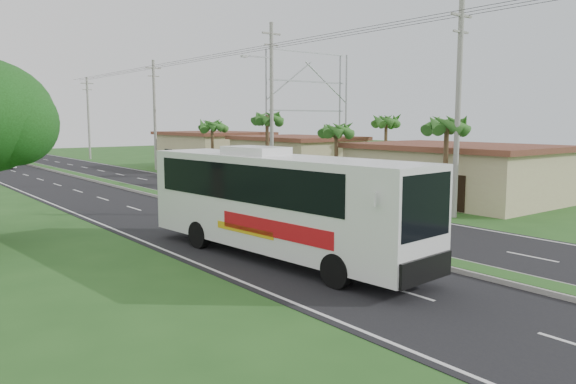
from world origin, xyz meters
TOP-DOWN VIEW (x-y plane):
  - ground at (0.00, 0.00)m, footprint 180.00×180.00m
  - road_asphalt at (0.00, 20.00)m, footprint 14.00×160.00m
  - median_strip at (0.00, 20.00)m, footprint 1.20×160.00m
  - lane_edge_left at (-6.70, 20.00)m, footprint 0.12×160.00m
  - lane_edge_right at (6.70, 20.00)m, footprint 0.12×160.00m
  - shop_near at (14.00, 6.00)m, footprint 8.60×12.60m
  - shop_mid at (14.00, 22.00)m, footprint 7.60×10.60m
  - shop_far at (14.00, 36.00)m, footprint 8.60×11.60m
  - palm_verge_a at (9.00, 3.00)m, footprint 2.40×2.40m
  - palm_verge_b at (9.40, 12.00)m, footprint 2.40×2.40m
  - palm_verge_c at (8.80, 19.00)m, footprint 2.40×2.40m
  - palm_verge_d at (9.30, 28.00)m, footprint 2.40×2.40m
  - palm_behind_shop at (17.50, 15.00)m, footprint 2.40×2.40m
  - utility_pole_a at (8.50, 2.00)m, footprint 1.60×0.28m
  - utility_pole_b at (8.47, 18.00)m, footprint 3.20×0.28m
  - utility_pole_c at (8.50, 38.00)m, footprint 1.60×0.28m
  - utility_pole_d at (8.50, 58.00)m, footprint 1.60×0.28m
  - billboard_lattice at (22.00, 30.00)m, footprint 10.18×1.18m
  - coach_bus_main at (-3.98, 0.69)m, footprint 3.66×12.67m
  - motorcyclist at (-1.79, 5.47)m, footprint 1.91×0.98m

SIDE VIEW (x-z plane):
  - ground at x=0.00m, z-range 0.00..0.00m
  - lane_edge_left at x=-6.70m, z-range 0.00..0.00m
  - lane_edge_right at x=6.70m, z-range 0.00..0.00m
  - road_asphalt at x=0.00m, z-range 0.00..0.02m
  - median_strip at x=0.00m, z-range 0.01..0.20m
  - motorcyclist at x=-1.79m, z-range -0.32..1.86m
  - shop_near at x=14.00m, z-range 0.02..3.54m
  - shop_mid at x=14.00m, z-range 0.02..3.69m
  - shop_far at x=14.00m, z-range 0.02..3.84m
  - coach_bus_main at x=-3.98m, z-range 0.20..4.24m
  - palm_verge_b at x=9.40m, z-range 1.83..6.88m
  - palm_verge_d at x=9.30m, z-range 1.92..7.17m
  - palm_verge_a at x=9.00m, z-range 2.02..7.47m
  - palm_behind_shop at x=17.50m, z-range 2.11..7.76m
  - palm_verge_c at x=8.80m, z-range 2.20..8.05m
  - utility_pole_d at x=8.50m, z-range 0.17..10.67m
  - utility_pole_a at x=8.50m, z-range 0.17..11.17m
  - utility_pole_c at x=8.50m, z-range 0.17..11.17m
  - utility_pole_b at x=8.47m, z-range 0.26..12.26m
  - billboard_lattice at x=22.00m, z-range 0.79..12.86m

